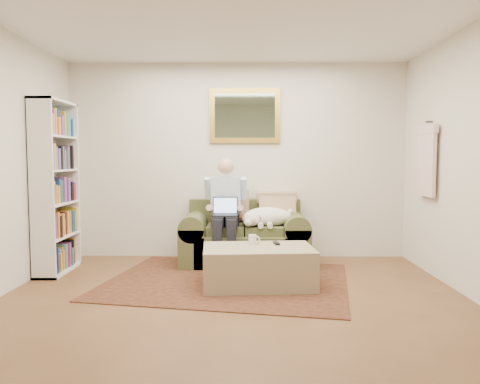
{
  "coord_description": "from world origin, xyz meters",
  "views": [
    {
      "loc": [
        0.12,
        -3.8,
        1.33
      ],
      "look_at": [
        0.05,
        1.52,
        0.95
      ],
      "focal_mm": 35.0,
      "sensor_mm": 36.0,
      "label": 1
    }
  ],
  "objects_px": {
    "laptop": "(225,210)",
    "ottoman": "(258,267)",
    "sofa": "(245,242)",
    "sleeping_dog": "(267,217)",
    "seated_man": "(225,213)",
    "coffee_mug": "(252,239)",
    "bookshelf": "(55,187)"
  },
  "relations": [
    {
      "from": "coffee_mug",
      "to": "bookshelf",
      "type": "height_order",
      "value": "bookshelf"
    },
    {
      "from": "ottoman",
      "to": "bookshelf",
      "type": "xyz_separation_m",
      "value": [
        -2.35,
        0.59,
        0.79
      ]
    },
    {
      "from": "laptop",
      "to": "bookshelf",
      "type": "xyz_separation_m",
      "value": [
        -1.97,
        -0.26,
        0.3
      ]
    },
    {
      "from": "coffee_mug",
      "to": "ottoman",
      "type": "bearing_deg",
      "value": -71.91
    },
    {
      "from": "sleeping_dog",
      "to": "ottoman",
      "type": "xyz_separation_m",
      "value": [
        -0.14,
        -0.97,
        -0.4
      ]
    },
    {
      "from": "sofa",
      "to": "bookshelf",
      "type": "distance_m",
      "value": 2.37
    },
    {
      "from": "sleeping_dog",
      "to": "coffee_mug",
      "type": "relative_size",
      "value": 6.53
    },
    {
      "from": "coffee_mug",
      "to": "bookshelf",
      "type": "xyz_separation_m",
      "value": [
        -2.29,
        0.42,
        0.54
      ]
    },
    {
      "from": "seated_man",
      "to": "coffee_mug",
      "type": "xyz_separation_m",
      "value": [
        0.32,
        -0.73,
        -0.2
      ]
    },
    {
      "from": "bookshelf",
      "to": "sofa",
      "type": "bearing_deg",
      "value": 11.88
    },
    {
      "from": "sofa",
      "to": "seated_man",
      "type": "bearing_deg",
      "value": -148.55
    },
    {
      "from": "ottoman",
      "to": "bookshelf",
      "type": "relative_size",
      "value": 0.57
    },
    {
      "from": "sleeping_dog",
      "to": "ottoman",
      "type": "height_order",
      "value": "sleeping_dog"
    },
    {
      "from": "sofa",
      "to": "sleeping_dog",
      "type": "distance_m",
      "value": 0.45
    },
    {
      "from": "seated_man",
      "to": "coffee_mug",
      "type": "distance_m",
      "value": 0.83
    },
    {
      "from": "laptop",
      "to": "ottoman",
      "type": "relative_size",
      "value": 0.27
    },
    {
      "from": "sleeping_dog",
      "to": "ottoman",
      "type": "distance_m",
      "value": 1.06
    },
    {
      "from": "sofa",
      "to": "sleeping_dog",
      "type": "height_order",
      "value": "sofa"
    },
    {
      "from": "sleeping_dog",
      "to": "bookshelf",
      "type": "distance_m",
      "value": 2.55
    },
    {
      "from": "seated_man",
      "to": "ottoman",
      "type": "xyz_separation_m",
      "value": [
        0.38,
        -0.91,
        -0.46
      ]
    },
    {
      "from": "seated_man",
      "to": "sleeping_dog",
      "type": "relative_size",
      "value": 2.04
    },
    {
      "from": "laptop",
      "to": "ottoman",
      "type": "xyz_separation_m",
      "value": [
        0.38,
        -0.85,
        -0.49
      ]
    },
    {
      "from": "sleeping_dog",
      "to": "coffee_mug",
      "type": "distance_m",
      "value": 0.84
    },
    {
      "from": "laptop",
      "to": "coffee_mug",
      "type": "bearing_deg",
      "value": -64.23
    },
    {
      "from": "sofa",
      "to": "seated_man",
      "type": "distance_m",
      "value": 0.48
    },
    {
      "from": "sofa",
      "to": "laptop",
      "type": "xyz_separation_m",
      "value": [
        -0.24,
        -0.21,
        0.43
      ]
    },
    {
      "from": "seated_man",
      "to": "ottoman",
      "type": "relative_size",
      "value": 1.18
    },
    {
      "from": "seated_man",
      "to": "ottoman",
      "type": "bearing_deg",
      "value": -67.22
    },
    {
      "from": "seated_man",
      "to": "sleeping_dog",
      "type": "bearing_deg",
      "value": 7.13
    },
    {
      "from": "seated_man",
      "to": "laptop",
      "type": "xyz_separation_m",
      "value": [
        0.0,
        -0.06,
        0.03
      ]
    },
    {
      "from": "sofa",
      "to": "sleeping_dog",
      "type": "bearing_deg",
      "value": -15.74
    },
    {
      "from": "laptop",
      "to": "bookshelf",
      "type": "relative_size",
      "value": 0.15
    }
  ]
}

